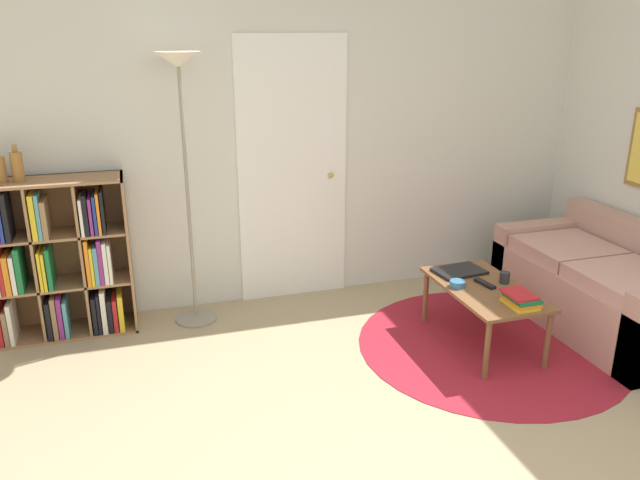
{
  "coord_description": "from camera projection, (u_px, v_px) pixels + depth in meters",
  "views": [
    {
      "loc": [
        -1.13,
        -1.85,
        2.03
      ],
      "look_at": [
        -0.12,
        1.44,
        0.85
      ],
      "focal_mm": 35.0,
      "sensor_mm": 36.0,
      "label": 1
    }
  ],
  "objects": [
    {
      "name": "book_stack_on_table",
      "position": [
        521.0,
        299.0,
        3.81
      ],
      "size": [
        0.17,
        0.22,
        0.08
      ],
      "color": "gold",
      "rests_on": "coffee_table"
    },
    {
      "name": "rug",
      "position": [
        490.0,
        344.0,
        4.2
      ],
      "size": [
        1.77,
        1.77,
        0.01
      ],
      "color": "maroon",
      "rests_on": "ground_plane"
    },
    {
      "name": "bottle_right",
      "position": [
        17.0,
        166.0,
        3.95
      ],
      "size": [
        0.08,
        0.08,
        0.24
      ],
      "color": "olive",
      "rests_on": "bookshelf"
    },
    {
      "name": "coffee_table",
      "position": [
        484.0,
        293.0,
        4.11
      ],
      "size": [
        0.5,
        0.91,
        0.41
      ],
      "color": "brown",
      "rests_on": "ground_plane"
    },
    {
      "name": "couch",
      "position": [
        608.0,
        289.0,
        4.41
      ],
      "size": [
        0.81,
        1.55,
        0.72
      ],
      "color": "tan",
      "rests_on": "ground_plane"
    },
    {
      "name": "remote",
      "position": [
        485.0,
        284.0,
        4.12
      ],
      "size": [
        0.07,
        0.18,
        0.02
      ],
      "color": "black",
      "rests_on": "coffee_table"
    },
    {
      "name": "bottle_middle",
      "position": [
        0.0,
        169.0,
        3.93
      ],
      "size": [
        0.07,
        0.07,
        0.21
      ],
      "color": "olive",
      "rests_on": "bookshelf"
    },
    {
      "name": "cup",
      "position": [
        505.0,
        278.0,
        4.15
      ],
      "size": [
        0.07,
        0.07,
        0.08
      ],
      "color": "#28282D",
      "rests_on": "coffee_table"
    },
    {
      "name": "floor_lamp",
      "position": [
        181.0,
        108.0,
        4.07
      ],
      "size": [
        0.3,
        0.3,
        1.88
      ],
      "color": "gray",
      "rests_on": "ground_plane"
    },
    {
      "name": "wall_back",
      "position": [
        288.0,
        133.0,
        4.62
      ],
      "size": [
        7.77,
        0.11,
        2.6
      ],
      "color": "silver",
      "rests_on": "ground_plane"
    },
    {
      "name": "bowl",
      "position": [
        457.0,
        284.0,
        4.09
      ],
      "size": [
        0.1,
        0.1,
        0.04
      ],
      "color": "teal",
      "rests_on": "coffee_table"
    },
    {
      "name": "laptop",
      "position": [
        459.0,
        271.0,
        4.33
      ],
      "size": [
        0.36,
        0.27,
        0.02
      ],
      "color": "black",
      "rests_on": "coffee_table"
    },
    {
      "name": "bookshelf",
      "position": [
        57.0,
        261.0,
        4.21
      ],
      "size": [
        0.91,
        0.34,
        1.09
      ],
      "color": "#936B47",
      "rests_on": "ground_plane"
    }
  ]
}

